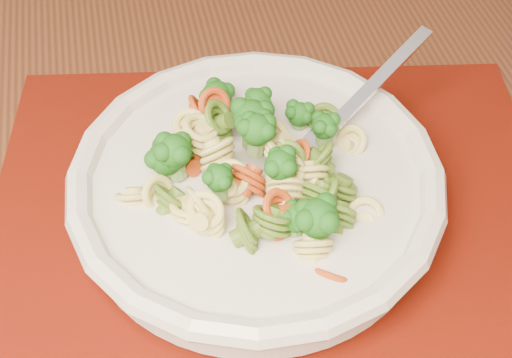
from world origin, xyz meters
TOP-DOWN VIEW (x-y plane):
  - dining_table at (0.80, 0.12)m, footprint 1.71×1.46m
  - placemat at (0.78, 0.06)m, footprint 0.56×0.54m
  - pasta_bowl at (0.77, 0.07)m, footprint 0.28×0.28m
  - pasta_broccoli_heap at (0.77, 0.07)m, footprint 0.24×0.24m
  - fork at (0.82, 0.07)m, footprint 0.18×0.04m

SIDE VIEW (x-z plane):
  - dining_table at x=0.80m, z-range 0.28..1.05m
  - placemat at x=0.78m, z-range 0.77..0.77m
  - pasta_bowl at x=0.77m, z-range 0.78..0.83m
  - fork at x=0.82m, z-range 0.78..0.85m
  - pasta_broccoli_heap at x=0.77m, z-range 0.79..0.85m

